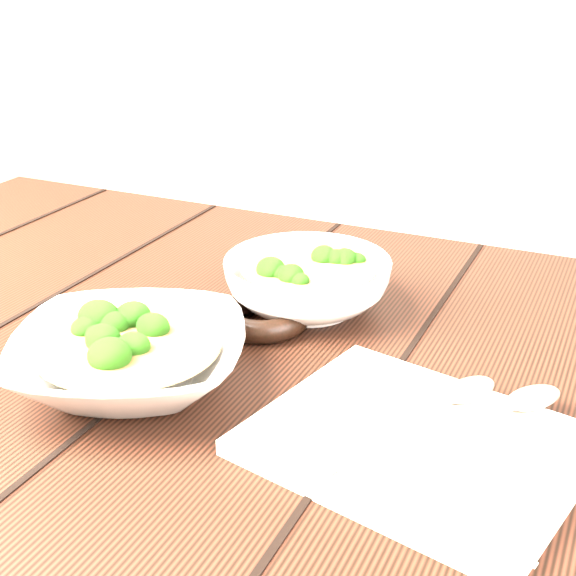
{
  "coord_description": "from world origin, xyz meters",
  "views": [
    {
      "loc": [
        0.36,
        -0.6,
        1.12
      ],
      "look_at": [
        0.06,
        0.06,
        0.8
      ],
      "focal_mm": 50.0,
      "sensor_mm": 36.0,
      "label": 1
    }
  ],
  "objects_px": {
    "table": "(215,449)",
    "trivet": "(262,316)",
    "napkin": "(417,443)",
    "soup_bowl_front": "(130,357)",
    "soup_bowl_back": "(307,282)"
  },
  "relations": [
    {
      "from": "table",
      "to": "trivet",
      "type": "relative_size",
      "value": 12.16
    },
    {
      "from": "trivet",
      "to": "table",
      "type": "bearing_deg",
      "value": -113.37
    },
    {
      "from": "trivet",
      "to": "napkin",
      "type": "relative_size",
      "value": 0.41
    },
    {
      "from": "soup_bowl_front",
      "to": "table",
      "type": "bearing_deg",
      "value": 72.56
    },
    {
      "from": "trivet",
      "to": "napkin",
      "type": "bearing_deg",
      "value": -35.03
    },
    {
      "from": "soup_bowl_front",
      "to": "napkin",
      "type": "relative_size",
      "value": 1.12
    },
    {
      "from": "table",
      "to": "trivet",
      "type": "height_order",
      "value": "trivet"
    },
    {
      "from": "table",
      "to": "soup_bowl_front",
      "type": "xyz_separation_m",
      "value": [
        -0.03,
        -0.09,
        0.15
      ]
    },
    {
      "from": "soup_bowl_back",
      "to": "trivet",
      "type": "height_order",
      "value": "soup_bowl_back"
    },
    {
      "from": "soup_bowl_back",
      "to": "trivet",
      "type": "bearing_deg",
      "value": -110.57
    },
    {
      "from": "soup_bowl_front",
      "to": "soup_bowl_back",
      "type": "height_order",
      "value": "soup_bowl_back"
    },
    {
      "from": "soup_bowl_back",
      "to": "napkin",
      "type": "xyz_separation_m",
      "value": [
        0.18,
        -0.21,
        -0.02
      ]
    },
    {
      "from": "table",
      "to": "soup_bowl_back",
      "type": "relative_size",
      "value": 5.92
    },
    {
      "from": "soup_bowl_back",
      "to": "napkin",
      "type": "distance_m",
      "value": 0.28
    },
    {
      "from": "soup_bowl_front",
      "to": "napkin",
      "type": "bearing_deg",
      "value": 1.67
    }
  ]
}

